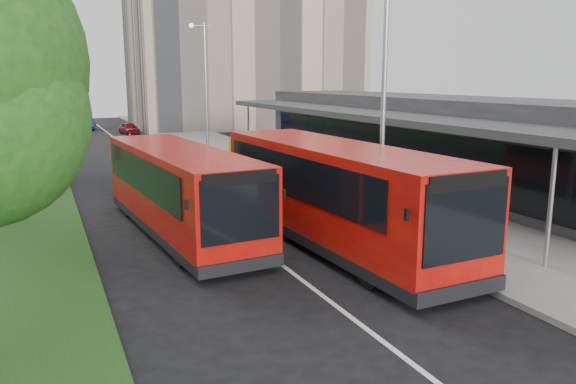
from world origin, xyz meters
The scene contains 16 objects.
ground centered at (0.00, 0.00, 0.00)m, with size 120.00×120.00×0.00m, color black.
pavement centered at (6.00, 20.00, 0.07)m, with size 5.00×80.00×0.15m, color slate.
grass_verge centered at (-7.00, 20.00, 0.05)m, with size 5.00×80.00×0.10m, color #1C4315.
lane_centre_line centered at (0.00, 15.00, 0.01)m, with size 0.12×70.00×0.01m, color silver.
kerb_dashes centered at (3.30, 19.00, 0.01)m, with size 0.12×56.00×0.01m.
office_block centered at (14.00, 42.00, 9.00)m, with size 22.00×12.00×18.00m, color tan.
station_building centered at (10.86, 8.00, 2.04)m, with size 7.70×26.00×4.00m.
tree_far centered at (-7.01, 21.05, 4.61)m, with size 4.47×4.47×7.14m.
lamp_post_near centered at (4.12, 2.00, 4.72)m, with size 1.44×0.28×8.00m.
lamp_post_far centered at (4.12, 22.00, 4.72)m, with size 1.44×0.28×8.00m.
bus_main centered at (2.13, 1.21, 1.52)m, with size 3.15×10.57×2.96m.
bus_second centered at (-1.70, 4.26, 1.39)m, with size 3.16×9.71×2.70m.
litter_bin centered at (4.97, 9.55, 0.61)m, with size 0.51×0.51×0.91m, color #381F16.
bollard centered at (4.80, 19.14, 0.70)m, with size 0.18×0.18×1.10m, color #FEFF0D.
car_near centered at (1.60, 37.57, 0.52)m, with size 1.22×3.02×1.03m, color #5C0D11.
car_far centered at (-1.63, 44.04, 0.66)m, with size 1.41×4.04×1.33m, color navy.
Camera 1 is at (-5.54, -12.76, 4.83)m, focal length 35.00 mm.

